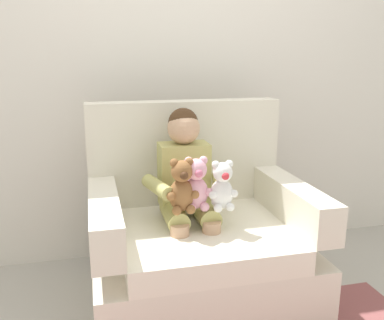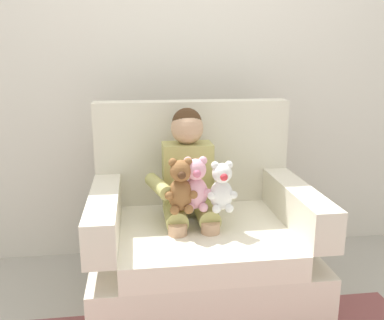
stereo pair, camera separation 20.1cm
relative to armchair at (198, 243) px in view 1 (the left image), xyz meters
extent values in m
plane|color=#ADA89E|center=(0.00, -0.05, -0.33)|extent=(8.00, 8.00, 0.00)
cube|color=silver|center=(0.00, 0.70, 0.97)|extent=(6.00, 0.10, 2.60)
cube|color=silver|center=(0.00, -0.05, -0.16)|extent=(1.11, 0.88, 0.35)
cube|color=white|center=(0.00, -0.12, 0.07)|extent=(0.83, 0.74, 0.12)
cube|color=silver|center=(0.00, 0.32, 0.43)|extent=(1.11, 0.14, 0.59)
cube|color=silver|center=(-0.48, -0.12, 0.23)|extent=(0.14, 0.74, 0.20)
cube|color=silver|center=(0.48, -0.12, 0.23)|extent=(0.14, 0.74, 0.20)
cube|color=tan|center=(-0.06, 0.09, 0.36)|extent=(0.26, 0.16, 0.34)
sphere|color=tan|center=(-0.06, 0.09, 0.61)|extent=(0.17, 0.17, 0.17)
sphere|color=#472D19|center=(-0.06, 0.10, 0.64)|extent=(0.16, 0.16, 0.16)
cylinder|color=tan|center=(-0.14, -0.04, 0.19)|extent=(0.11, 0.26, 0.11)
cylinder|color=tan|center=(-0.14, -0.17, 0.04)|extent=(0.09, 0.09, 0.30)
cylinder|color=tan|center=(0.02, -0.04, 0.19)|extent=(0.11, 0.26, 0.11)
cylinder|color=tan|center=(0.02, -0.17, 0.04)|extent=(0.09, 0.09, 0.30)
cylinder|color=tan|center=(-0.22, -0.03, 0.34)|extent=(0.13, 0.27, 0.07)
cylinder|color=tan|center=(0.10, -0.03, 0.34)|extent=(0.13, 0.27, 0.07)
ellipsoid|color=white|center=(0.08, -0.15, 0.32)|extent=(0.11, 0.10, 0.15)
sphere|color=white|center=(0.08, -0.16, 0.43)|extent=(0.10, 0.10, 0.10)
sphere|color=#DB333D|center=(0.08, -0.21, 0.42)|extent=(0.04, 0.04, 0.04)
sphere|color=white|center=(0.05, -0.16, 0.47)|extent=(0.04, 0.04, 0.04)
sphere|color=white|center=(0.03, -0.18, 0.33)|extent=(0.04, 0.04, 0.04)
sphere|color=white|center=(0.05, -0.20, 0.26)|extent=(0.04, 0.04, 0.04)
sphere|color=white|center=(0.11, -0.16, 0.47)|extent=(0.04, 0.04, 0.04)
sphere|color=white|center=(0.13, -0.18, 0.33)|extent=(0.04, 0.04, 0.04)
sphere|color=white|center=(0.11, -0.20, 0.26)|extent=(0.04, 0.04, 0.04)
ellipsoid|color=brown|center=(-0.12, -0.14, 0.32)|extent=(0.12, 0.10, 0.16)
sphere|color=brown|center=(-0.12, -0.15, 0.45)|extent=(0.10, 0.10, 0.10)
sphere|color=#4C2D19|center=(-0.12, -0.20, 0.44)|extent=(0.04, 0.04, 0.04)
sphere|color=brown|center=(-0.15, -0.14, 0.49)|extent=(0.04, 0.04, 0.04)
sphere|color=brown|center=(-0.18, -0.17, 0.33)|extent=(0.04, 0.04, 0.04)
sphere|color=brown|center=(-0.15, -0.19, 0.26)|extent=(0.05, 0.05, 0.05)
sphere|color=brown|center=(-0.08, -0.14, 0.49)|extent=(0.04, 0.04, 0.04)
sphere|color=brown|center=(-0.06, -0.17, 0.33)|extent=(0.04, 0.04, 0.04)
sphere|color=brown|center=(-0.08, -0.19, 0.26)|extent=(0.05, 0.05, 0.05)
ellipsoid|color=#EAA8BC|center=(-0.04, -0.12, 0.32)|extent=(0.12, 0.10, 0.16)
sphere|color=#EAA8BC|center=(-0.04, -0.13, 0.45)|extent=(0.10, 0.10, 0.10)
sphere|color=#CC6684|center=(-0.04, -0.18, 0.44)|extent=(0.04, 0.04, 0.04)
sphere|color=#EAA8BC|center=(-0.08, -0.13, 0.49)|extent=(0.04, 0.04, 0.04)
sphere|color=#EAA8BC|center=(-0.10, -0.15, 0.33)|extent=(0.04, 0.04, 0.04)
sphere|color=#EAA8BC|center=(-0.08, -0.17, 0.26)|extent=(0.05, 0.05, 0.05)
sphere|color=#EAA8BC|center=(-0.01, -0.13, 0.49)|extent=(0.04, 0.04, 0.04)
sphere|color=#EAA8BC|center=(0.01, -0.15, 0.33)|extent=(0.04, 0.04, 0.04)
sphere|color=#EAA8BC|center=(-0.01, -0.17, 0.26)|extent=(0.05, 0.05, 0.05)
camera|label=1|loc=(-0.52, -2.00, 0.97)|focal=39.06mm
camera|label=2|loc=(-0.32, -2.04, 0.97)|focal=39.06mm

